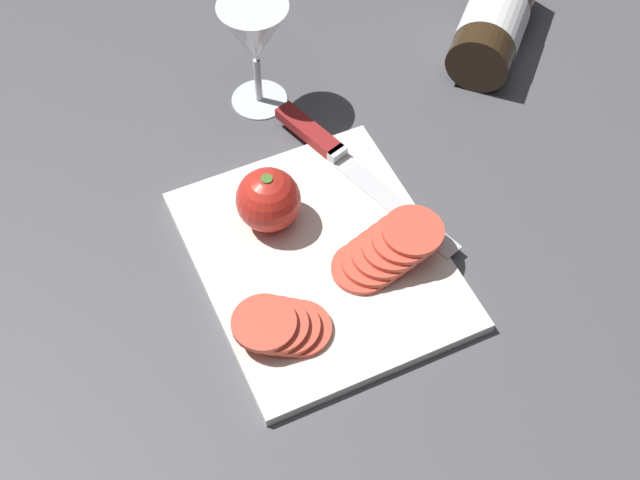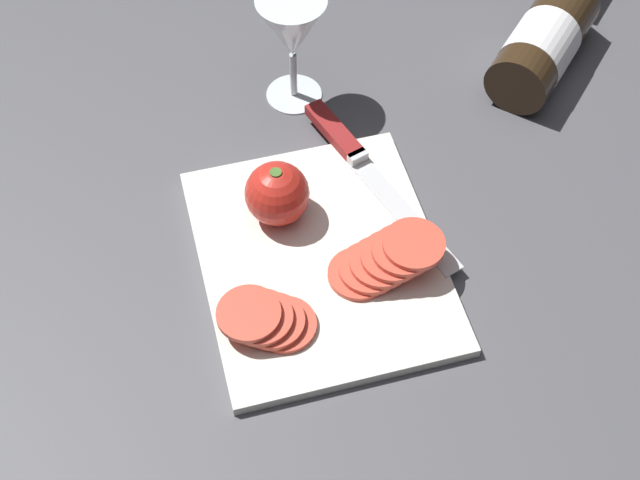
% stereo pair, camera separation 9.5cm
% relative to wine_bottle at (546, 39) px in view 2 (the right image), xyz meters
% --- Properties ---
extents(ground_plane, '(3.00, 3.00, 0.00)m').
position_rel_wine_bottle_xyz_m(ground_plane, '(0.21, -0.39, -0.04)').
color(ground_plane, '#4C4C51').
extents(cutting_board, '(0.31, 0.26, 0.01)m').
position_rel_wine_bottle_xyz_m(cutting_board, '(0.23, -0.36, -0.03)').
color(cutting_board, silver).
rests_on(cutting_board, ground_plane).
extents(wine_bottle, '(0.25, 0.25, 0.08)m').
position_rel_wine_bottle_xyz_m(wine_bottle, '(0.00, 0.00, 0.00)').
color(wine_bottle, '#332314').
rests_on(wine_bottle, ground_plane).
extents(wine_glass, '(0.08, 0.08, 0.15)m').
position_rel_wine_bottle_xyz_m(wine_glass, '(-0.03, -0.33, 0.06)').
color(wine_glass, silver).
rests_on(wine_glass, ground_plane).
extents(whole_tomato, '(0.07, 0.07, 0.07)m').
position_rel_wine_bottle_xyz_m(whole_tomato, '(0.17, -0.39, 0.01)').
color(whole_tomato, red).
rests_on(whole_tomato, cutting_board).
extents(knife, '(0.28, 0.11, 0.01)m').
position_rel_wine_bottle_xyz_m(knife, '(0.10, -0.29, -0.02)').
color(knife, silver).
rests_on(knife, cutting_board).
extents(tomato_slice_stack_near, '(0.07, 0.13, 0.04)m').
position_rel_wine_bottle_xyz_m(tomato_slice_stack_near, '(0.27, -0.30, -0.01)').
color(tomato_slice_stack_near, '#DB4C38').
rests_on(tomato_slice_stack_near, cutting_board).
extents(tomato_slice_stack_far, '(0.08, 0.10, 0.03)m').
position_rel_wine_bottle_xyz_m(tomato_slice_stack_far, '(0.30, -0.44, -0.01)').
color(tomato_slice_stack_far, '#DB4C38').
rests_on(tomato_slice_stack_far, cutting_board).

